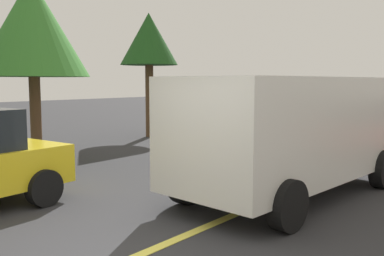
% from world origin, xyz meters
% --- Properties ---
extents(lane_marking_centre, '(28.00, 0.16, 0.01)m').
position_xyz_m(lane_marking_centre, '(3.00, 0.00, 0.01)').
color(lane_marking_centre, '#E0D14C').
extents(white_van, '(5.35, 2.61, 2.20)m').
position_xyz_m(white_van, '(4.23, -0.14, 1.27)').
color(white_van, silver).
rests_on(white_van, ground_plane).
extents(car_black_far_lane, '(4.61, 2.53, 1.71)m').
position_xyz_m(car_black_far_lane, '(10.53, 2.36, 0.85)').
color(car_black_far_lane, black).
rests_on(car_black_far_lane, ground_plane).
extents(tree_left_verge, '(2.19, 2.19, 4.71)m').
position_xyz_m(tree_left_verge, '(8.79, 8.07, 3.67)').
color(tree_left_verge, '#513823').
rests_on(tree_left_verge, ground_plane).
extents(tree_centre_verge, '(2.86, 2.86, 4.79)m').
position_xyz_m(tree_centre_verge, '(3.12, 6.64, 3.50)').
color(tree_centre_verge, '#513823').
rests_on(tree_centre_verge, ground_plane).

